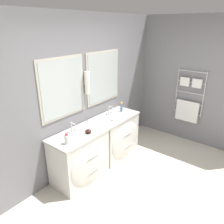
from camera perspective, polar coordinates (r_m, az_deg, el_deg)
The scene contains 11 objects.
ground_plane at distance 3.47m, azimuth 13.85°, elevation -22.74°, with size 16.00×16.00×0.00m, color beige.
wall_back at distance 3.67m, azimuth -9.03°, elevation 4.20°, with size 5.80×0.17×2.60m.
wall_right at distance 4.89m, azimuth 17.96°, elevation 7.68°, with size 0.13×3.53×2.60m.
vanity_left at distance 3.62m, azimuth -8.16°, elevation -11.62°, with size 0.92×0.59×0.82m.
vanity_right at distance 4.22m, azimuth 1.07°, elevation -6.17°, with size 0.92×0.59×0.82m.
faucet_left at distance 3.49m, azimuth -10.45°, elevation -4.02°, with size 0.17×0.11×0.17m.
faucet_right at distance 4.11m, azimuth -0.70°, elevation 0.43°, with size 0.17×0.11×0.17m.
toiletry_bottle at distance 3.18m, azimuth -11.74°, elevation -6.93°, with size 0.07×0.07×0.16m.
amenity_bowl at distance 3.44m, azimuth -6.21°, elevation -5.04°, with size 0.10×0.10×0.06m.
flower_vase at distance 4.25m, azimuth 2.49°, elevation 1.22°, with size 0.05×0.05×0.20m.
soap_dish at distance 3.88m, azimuth 0.55°, elevation -1.93°, with size 0.11×0.08×0.04m.
Camera 1 is at (-2.35, -0.88, 2.41)m, focal length 35.00 mm.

